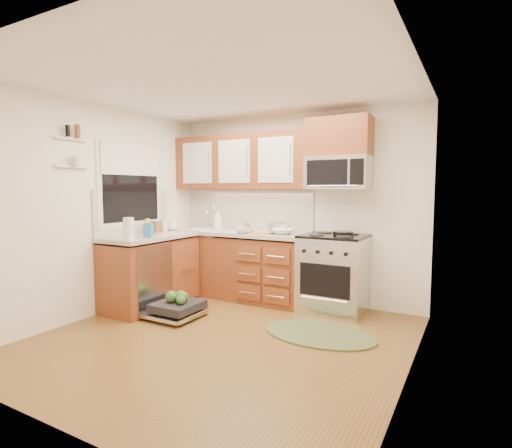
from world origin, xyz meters
The scene contains 38 objects.
floor centered at (0.00, 0.00, 0.00)m, with size 3.50×3.50×0.00m, color brown.
ceiling centered at (0.00, 0.00, 2.50)m, with size 3.50×3.50×0.00m, color white.
wall_back centered at (0.00, 1.75, 1.25)m, with size 3.50×0.04×2.50m, color white.
wall_front centered at (0.00, -1.75, 1.25)m, with size 3.50×0.04×2.50m, color white.
wall_left centered at (-1.75, 0.00, 1.25)m, with size 0.04×3.50×2.50m, color white.
wall_right centered at (1.75, 0.00, 1.25)m, with size 0.04×3.50×2.50m, color white.
base_cabinet_back centered at (-0.73, 1.45, 0.42)m, with size 2.05×0.60×0.85m, color maroon.
base_cabinet_left centered at (-1.45, 0.52, 0.42)m, with size 0.60×1.25×0.85m, color maroon.
countertop_back centered at (-0.72, 1.44, 0.90)m, with size 2.07×0.64×0.05m, color beige.
countertop_left centered at (-1.44, 0.53, 0.90)m, with size 0.64×1.27×0.05m, color beige.
backsplash_back centered at (-0.73, 1.74, 1.21)m, with size 2.05×0.02×0.57m, color beige.
backsplash_left centered at (-1.74, 0.52, 1.21)m, with size 0.02×1.25×0.57m, color beige.
upper_cabinets centered at (-0.73, 1.57, 1.88)m, with size 2.05×0.35×0.75m, color maroon, non-canonical shape.
cabinet_over_mw centered at (0.68, 1.57, 2.13)m, with size 0.76×0.35×0.47m, color maroon.
range centered at (0.68, 1.43, 0.47)m, with size 0.76×0.64×0.95m, color silver, non-canonical shape.
microwave centered at (0.68, 1.55, 1.70)m, with size 0.76×0.38×0.40m, color silver, non-canonical shape.
sink centered at (-1.25, 1.42, 0.80)m, with size 0.62×0.50×0.26m, color white, non-canonical shape.
dishwasher centered at (-0.86, 0.30, 0.10)m, with size 0.70×0.60×0.20m, color silver, non-canonical shape.
window centered at (-1.74, 0.50, 1.55)m, with size 0.03×1.05×1.05m, color white, non-canonical shape.
window_blind centered at (-1.71, 0.50, 1.88)m, with size 0.02×0.96×0.40m, color white.
shelf_upper centered at (-1.72, -0.35, 2.05)m, with size 0.04×0.40×0.03m, color white.
shelf_lower centered at (-1.72, -0.35, 1.75)m, with size 0.04×0.40×0.03m, color white.
rug centered at (0.82, 0.59, 0.01)m, with size 1.18×0.76×0.02m, color #536037, non-canonical shape.
skillet centered at (0.79, 1.44, 0.97)m, with size 0.25×0.25×0.05m, color black.
stock_pot centered at (-0.19, 1.58, 0.99)m, with size 0.22×0.22×0.13m, color silver.
cutting_board centered at (-0.26, 1.32, 0.94)m, with size 0.31×0.20×0.02m, color #A5854B.
canister centered at (-0.47, 1.31, 0.99)m, with size 0.09×0.09×0.14m, color silver.
paper_towel_roll centered at (-1.25, -0.01, 1.05)m, with size 0.12×0.12×0.26m, color white.
mustard_bottle centered at (-1.58, 0.62, 1.02)m, with size 0.06×0.06×0.19m, color yellow.
red_bottle centered at (-1.25, 0.00, 1.05)m, with size 0.07×0.07×0.26m, color #A1150D.
wooden_box centered at (-1.58, 0.76, 1.00)m, with size 0.14×0.10×0.14m, color brown.
blue_carton centered at (-1.25, 0.30, 1.01)m, with size 0.11×0.06×0.17m, color teal.
bowl_a centered at (0.02, 1.38, 0.96)m, with size 0.29×0.29×0.07m, color #999999.
bowl_b centered at (-0.49, 1.26, 0.96)m, with size 0.24×0.24×0.08m, color #999999.
cup centered at (-0.06, 1.59, 0.98)m, with size 0.13×0.13×0.11m, color #999999.
soap_bottle_a centered at (-1.00, 1.40, 1.07)m, with size 0.12×0.12×0.30m, color #999999.
soap_bottle_b centered at (-1.59, 0.93, 1.03)m, with size 0.09×0.09×0.21m, color #999999.
soap_bottle_c centered at (-1.54, 1.05, 1.01)m, with size 0.14×0.14×0.18m, color #999999.
Camera 1 is at (2.19, -3.23, 1.50)m, focal length 28.00 mm.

